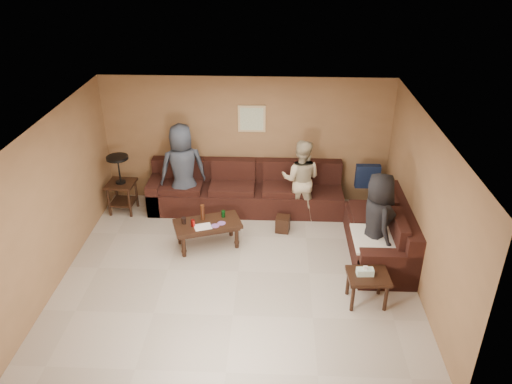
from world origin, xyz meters
TOP-DOWN VIEW (x-y plane):
  - room at (0.00, 0.00)m, footprint 5.60×5.50m
  - sectional_sofa at (0.81, 1.52)m, footprint 4.65×2.90m
  - coffee_table at (-0.58, 0.73)m, footprint 1.23×0.89m
  - end_table_left at (-2.36, 1.86)m, footprint 0.54×0.54m
  - side_table_right at (1.92, -0.65)m, footprint 0.62×0.52m
  - waste_bin at (0.72, 1.25)m, footprint 0.28×0.28m
  - wall_art at (0.10, 2.48)m, footprint 0.52×0.04m
  - person_left at (-1.16, 1.90)m, footprint 1.00×0.80m
  - person_middle at (1.04, 1.83)m, footprint 0.84×0.71m
  - person_right at (2.16, 0.29)m, footprint 0.66×0.88m

SIDE VIEW (x-z plane):
  - waste_bin at x=0.72m, z-range 0.00..0.29m
  - sectional_sofa at x=0.81m, z-range -0.16..0.81m
  - coffee_table at x=-0.58m, z-range 0.02..0.77m
  - side_table_right at x=1.92m, z-range 0.10..0.74m
  - end_table_left at x=-2.36m, z-range 0.03..1.18m
  - person_middle at x=1.04m, z-range 0.00..1.53m
  - person_right at x=2.16m, z-range 0.00..1.63m
  - person_left at x=-1.16m, z-range 0.00..1.77m
  - room at x=0.00m, z-range 0.41..2.91m
  - wall_art at x=0.10m, z-range 1.44..1.96m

